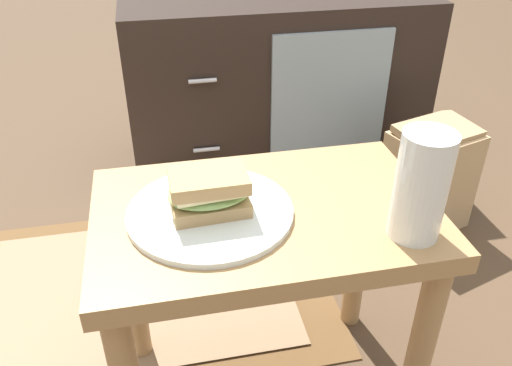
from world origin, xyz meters
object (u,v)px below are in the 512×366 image
object	(u,v)px
plate	(210,213)
sandwich_front	(209,193)
beer_glass	(421,188)
paper_bag	(428,178)
tv_cabinet	(274,83)

from	to	relation	value
plate	sandwich_front	world-z (taller)	sandwich_front
beer_glass	paper_bag	bearing A→B (deg)	56.54
tv_cabinet	beer_glass	xyz separation A→B (m)	(-0.04, -1.06, 0.25)
sandwich_front	paper_bag	distance (m)	0.90
tv_cabinet	paper_bag	xyz separation A→B (m)	(0.34, -0.48, -0.13)
beer_glass	paper_bag	size ratio (longest dim) A/B	0.52
plate	paper_bag	bearing A→B (deg)	34.92
beer_glass	sandwich_front	bearing A→B (deg)	160.05
sandwich_front	beer_glass	distance (m)	0.32
paper_bag	plate	bearing A→B (deg)	-145.08
tv_cabinet	paper_bag	size ratio (longest dim) A/B	2.96
tv_cabinet	paper_bag	world-z (taller)	tv_cabinet
tv_cabinet	plate	size ratio (longest dim) A/B	3.60
tv_cabinet	beer_glass	size ratio (longest dim) A/B	5.68
tv_cabinet	paper_bag	bearing A→B (deg)	-54.16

